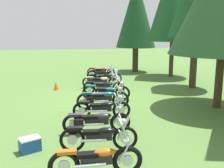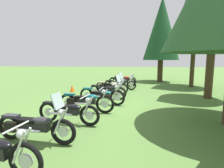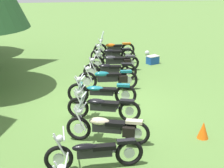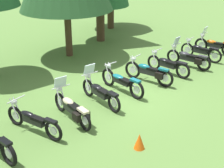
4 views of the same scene
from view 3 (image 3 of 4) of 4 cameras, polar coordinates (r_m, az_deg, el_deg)
The scene contains 13 objects.
ground_plane at distance 12.08m, azimuth -0.79°, elevation -3.39°, with size 80.00×80.00×0.00m, color #547A38.
motorcycle_2 at distance 8.22m, azimuth -3.04°, elevation -11.13°, with size 0.71×2.32×0.99m.
motorcycle_3 at distance 9.34m, azimuth -0.60°, elevation -7.00°, with size 1.03×2.19×1.35m.
motorcycle_4 at distance 10.73m, azimuth -1.57°, elevation -3.60°, with size 0.98×2.22×1.35m.
motorcycle_5 at distance 11.93m, azimuth -1.76°, elevation -1.34°, with size 0.85×2.34×1.03m.
motorcycle_6 at distance 13.33m, azimuth -0.58°, elevation 0.89°, with size 0.75×2.35×1.04m.
motorcycle_7 at distance 14.63m, azimuth -0.39°, elevation 2.39°, with size 0.76×2.25×1.01m.
motorcycle_8 at distance 16.00m, azimuth 0.48°, elevation 3.82°, with size 0.78×2.29×1.36m.
motorcycle_9 at distance 17.30m, azimuth 0.09°, elevation 4.90°, with size 0.62×2.23×1.02m.
motorcycle_10 at distance 18.63m, azimuth 0.26°, elevation 5.90°, with size 0.70×2.22×1.38m.
picnic_cooler at distance 17.37m, azimuth 6.68°, elevation 3.98°, with size 0.58×0.67×0.41m.
traffic_cone at distance 10.00m, azimuth 14.72°, elevation -7.32°, with size 0.32×0.32×0.48m, color #EA590F.
dropped_helmet at distance 19.15m, azimuth 5.78°, elevation 5.11°, with size 0.26×0.26×0.26m, color silver.
Camera 3 is at (-11.11, 1.60, 4.46)m, focal length 55.79 mm.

